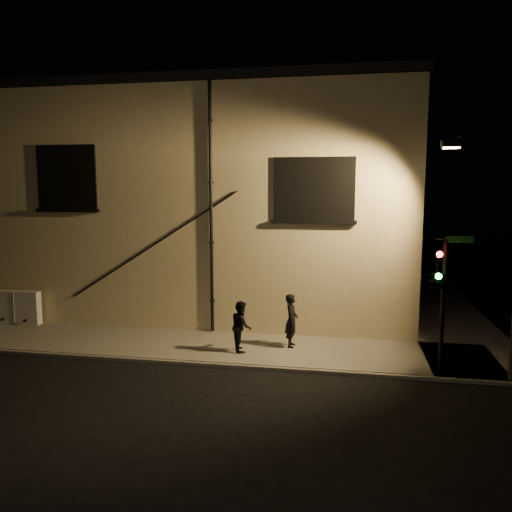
% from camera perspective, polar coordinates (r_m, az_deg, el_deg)
% --- Properties ---
extents(ground, '(90.00, 90.00, 0.00)m').
position_cam_1_polar(ground, '(14.34, -0.98, -12.69)').
color(ground, black).
extents(sidewalk, '(21.00, 16.00, 0.12)m').
position_cam_1_polar(sidewalk, '(18.31, 5.49, -7.98)').
color(sidewalk, slate).
rests_on(sidewalk, ground).
extents(building, '(16.20, 12.23, 8.80)m').
position_cam_1_polar(building, '(22.88, -4.06, 6.20)').
color(building, beige).
rests_on(building, ground).
extents(utility_cabinet, '(1.83, 0.31, 1.21)m').
position_cam_1_polar(utility_cabinet, '(20.18, -25.70, -5.30)').
color(utility_cabinet, silver).
rests_on(utility_cabinet, sidewalk).
extents(pedestrian_a, '(0.40, 0.61, 1.66)m').
position_cam_1_polar(pedestrian_a, '(15.60, 4.07, -7.36)').
color(pedestrian_a, black).
rests_on(pedestrian_a, sidewalk).
extents(pedestrian_b, '(0.79, 0.89, 1.52)m').
position_cam_1_polar(pedestrian_b, '(15.21, -1.69, -7.99)').
color(pedestrian_b, black).
rests_on(pedestrian_b, sidewalk).
extents(traffic_signal, '(1.37, 2.15, 3.63)m').
position_cam_1_polar(traffic_signal, '(14.18, 19.97, -2.62)').
color(traffic_signal, black).
rests_on(traffic_signal, sidewalk).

